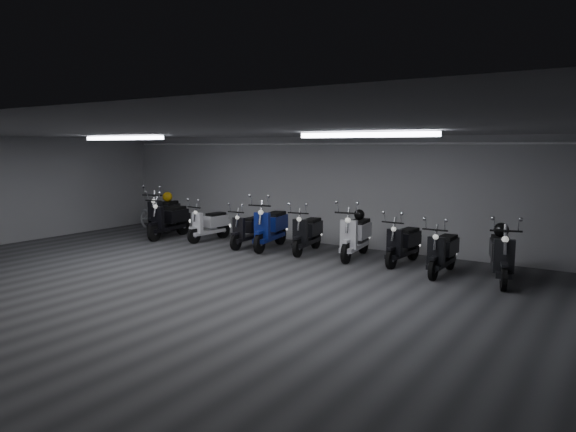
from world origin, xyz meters
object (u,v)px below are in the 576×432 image
Objects in this scene: scooter_5 at (307,227)px; scooter_8 at (443,245)px; scooter_4 at (270,220)px; scooter_7 at (403,237)px; scooter_2 at (209,219)px; scooter_9 at (502,248)px; helmet_2 at (501,230)px; scooter_0 at (163,209)px; scooter_3 at (248,224)px; scooter_6 at (356,228)px; helmet_0 at (167,197)px; bicycle at (156,212)px; helmet_1 at (359,215)px; scooter_1 at (169,214)px.

scooter_5 is 1.05× the size of scooter_8.
scooter_4 reaches higher than scooter_7.
scooter_5 reaches higher than scooter_8.
scooter_2 is 0.98× the size of scooter_8.
helmet_2 is (-0.07, 0.24, 0.30)m from scooter_9.
scooter_3 is at bearing -24.01° from scooter_0.
scooter_6 is (1.25, 0.06, 0.05)m from scooter_5.
helmet_0 is at bearing 170.20° from scooter_6.
bicycle is 6.89m from helmet_1.
scooter_0 is 9.47m from scooter_9.
scooter_7 reaches higher than scooter_8.
scooter_5 reaches higher than scooter_2.
scooter_9 is at bearing -12.02° from helmet_1.
scooter_4 is at bearing 179.49° from helmet_2.
helmet_2 is (1.03, 0.24, 0.36)m from scooter_8.
scooter_7 is (7.35, 0.03, -0.13)m from scooter_0.
helmet_2 is (2.04, -0.20, 0.36)m from scooter_7.
helmet_1 is 0.88× the size of helmet_2.
scooter_9 reaches higher than scooter_7.
scooter_6 is 6.32m from helmet_0.
bicycle is 6.06× the size of helmet_0.
scooter_2 is at bearing -89.67° from bicycle.
helmet_1 is at bearing 151.32° from scooter_9.
scooter_9 reaches higher than scooter_2.
bicycle is at bearing 163.08° from scooter_4.
scooter_2 is at bearing 177.70° from scooter_8.
scooter_5 reaches higher than bicycle.
scooter_6 is at bearing -2.05° from helmet_0.
scooter_9 reaches higher than helmet_1.
bicycle is (-2.58, 0.47, -0.02)m from scooter_2.
scooter_9 is 10.19m from bicycle.
scooter_1 reaches higher than scooter_2.
helmet_1 is (-0.03, 0.26, 0.29)m from scooter_6.
bicycle is at bearing 143.72° from scooter_1.
scooter_0 reaches higher than helmet_0.
scooter_7 is (5.47, 0.16, 0.01)m from scooter_2.
scooter_8 is 2.32m from helmet_1.
scooter_4 is 1.18× the size of scooter_8.
scooter_8 is at bearing -6.78° from scooter_1.
scooter_0 reaches higher than helmet_1.
scooter_0 reaches higher than scooter_3.
scooter_4 is 4.06m from helmet_0.
scooter_3 is at bearing 178.00° from scooter_5.
scooter_8 is (8.36, -0.41, -0.14)m from scooter_0.
bicycle is (-9.06, 0.75, -0.03)m from scooter_8.
scooter_9 is (3.25, -0.44, -0.03)m from scooter_6.
helmet_0 is at bearing 159.33° from scooter_9.
scooter_6 is at bearing -176.36° from scooter_7.
scooter_4 reaches higher than scooter_3.
scooter_1 is 1.55m from bicycle.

